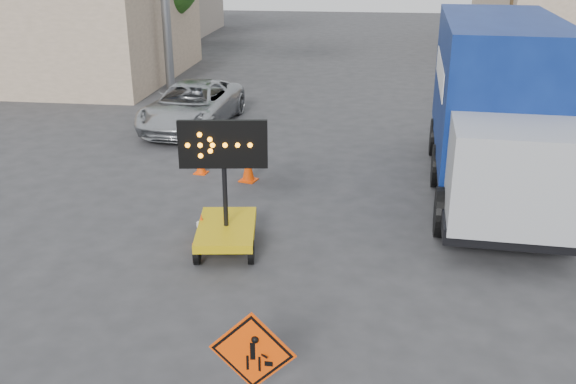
% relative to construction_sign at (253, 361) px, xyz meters
% --- Properties ---
extents(ground, '(100.00, 100.00, 0.00)m').
position_rel_construction_sign_xyz_m(ground, '(-0.42, 0.87, -0.80)').
color(ground, '#2D2D30').
rests_on(ground, ground).
extents(curb_right, '(0.40, 60.00, 0.12)m').
position_rel_construction_sign_xyz_m(curb_right, '(6.78, 15.87, -0.74)').
color(curb_right, gray).
rests_on(curb_right, ground).
extents(storefront_left_near, '(14.00, 10.00, 4.00)m').
position_rel_construction_sign_xyz_m(storefront_left_near, '(-14.42, 20.87, 1.20)').
color(storefront_left_near, '#C6AB8F').
rests_on(storefront_left_near, ground).
extents(construction_sign, '(1.13, 0.80, 1.50)m').
position_rel_construction_sign_xyz_m(construction_sign, '(0.00, 0.00, 0.00)').
color(construction_sign, black).
rests_on(construction_sign, ground).
extents(arrow_board, '(1.67, 2.00, 2.65)m').
position_rel_construction_sign_xyz_m(arrow_board, '(-1.38, 4.64, -0.19)').
color(arrow_board, '#C4A10A').
rests_on(arrow_board, ground).
extents(pickup_truck, '(2.73, 5.33, 1.44)m').
position_rel_construction_sign_xyz_m(pickup_truck, '(-4.45, 13.32, -0.08)').
color(pickup_truck, '#ACAFB3').
rests_on(pickup_truck, ground).
extents(box_truck, '(3.11, 8.68, 4.06)m').
position_rel_construction_sign_xyz_m(box_truck, '(4.27, 8.65, 1.05)').
color(box_truck, black).
rests_on(box_truck, ground).
extents(cone_a, '(0.43, 0.43, 0.71)m').
position_rel_construction_sign_xyz_m(cone_a, '(-1.48, 4.97, -0.44)').
color(cone_a, '#FF4505').
rests_on(cone_a, ground).
extents(cone_b, '(0.37, 0.37, 0.64)m').
position_rel_construction_sign_xyz_m(cone_b, '(-1.94, 4.82, -0.48)').
color(cone_b, '#FF4505').
rests_on(cone_b, ground).
extents(cone_c, '(0.49, 0.49, 0.78)m').
position_rel_construction_sign_xyz_m(cone_c, '(-1.68, 8.50, -0.40)').
color(cone_c, '#FF4505').
rests_on(cone_c, ground).
extents(cone_d, '(0.37, 0.37, 0.64)m').
position_rel_construction_sign_xyz_m(cone_d, '(-3.03, 8.89, -0.48)').
color(cone_d, '#FF4505').
rests_on(cone_d, ground).
extents(cone_e, '(0.41, 0.41, 0.78)m').
position_rel_construction_sign_xyz_m(cone_e, '(-2.70, 11.35, -0.41)').
color(cone_e, '#FF4505').
rests_on(cone_e, ground).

